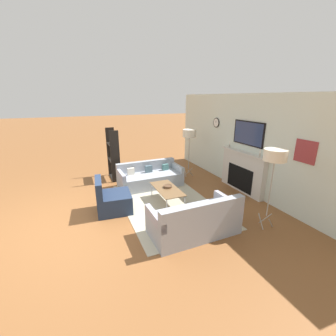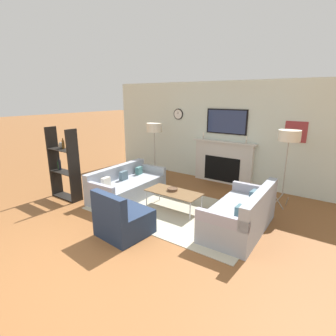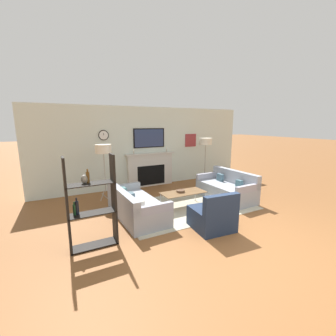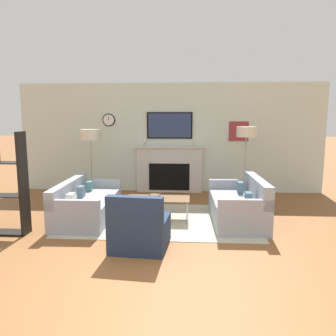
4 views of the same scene
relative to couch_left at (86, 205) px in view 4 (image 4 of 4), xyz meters
The scene contains 10 objects.
ground_plane 2.75m from the couch_left, 59.31° to the right, with size 60.00×60.00×0.00m, color brown.
fireplace_wall 2.95m from the couch_left, 59.91° to the left, with size 7.57×0.28×2.70m.
area_rug 1.42m from the couch_left, ahead, with size 3.40×2.14×0.01m.
couch_left is the anchor object (origin of this frame).
couch_right 2.79m from the couch_left, ahead, with size 0.89×1.75×0.81m.
armchair 1.80m from the couch_left, 47.91° to the right, with size 0.83×0.84×0.83m.
coffee_table 1.33m from the couch_left, ahead, with size 1.17×0.54×0.40m.
decorative_bowl 1.28m from the couch_left, ahead, with size 0.22×0.22×0.06m.
floor_lamp_left 1.96m from the couch_left, 102.81° to the left, with size 0.44×0.44×1.60m.
floor_lamp_right 3.70m from the couch_left, 25.72° to the left, with size 0.43×0.43×1.67m.
Camera 4 is at (0.51, -3.41, 1.85)m, focal length 35.00 mm.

